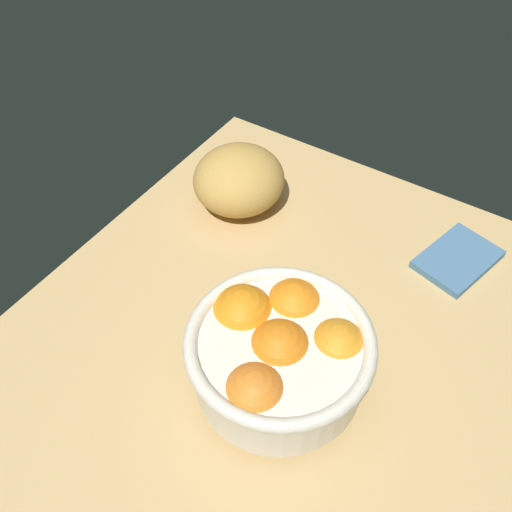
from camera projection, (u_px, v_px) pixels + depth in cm
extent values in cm
cube|color=tan|center=(285.00, 339.00, 72.85)|extent=(71.48, 64.40, 3.00)
cylinder|color=silver|center=(278.00, 380.00, 66.25)|extent=(9.92, 9.92, 1.56)
cylinder|color=silver|center=(279.00, 360.00, 63.04)|extent=(19.11, 19.11, 7.16)
torus|color=silver|center=(280.00, 342.00, 60.40)|extent=(20.71, 20.71, 1.60)
sphere|color=orange|center=(279.00, 352.00, 61.84)|extent=(7.29, 7.29, 7.29)
sphere|color=orange|center=(337.00, 349.00, 62.22)|extent=(6.77, 6.77, 6.77)
sphere|color=orange|center=(254.00, 396.00, 58.25)|extent=(7.08, 7.08, 7.08)
sphere|color=orange|center=(243.00, 317.00, 64.95)|extent=(7.61, 7.61, 7.61)
sphere|color=orange|center=(293.00, 308.00, 65.88)|extent=(7.07, 7.07, 7.07)
ellipsoid|color=tan|center=(239.00, 180.00, 84.67)|extent=(16.47, 16.24, 9.28)
cube|color=teal|center=(458.00, 259.00, 79.43)|extent=(13.21, 10.64, 1.09)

